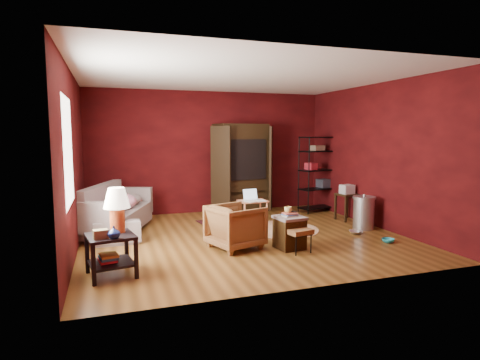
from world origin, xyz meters
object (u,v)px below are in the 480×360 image
at_px(armchair, 236,224).
at_px(wire_shelving, 318,171).
at_px(hamper, 290,232).
at_px(laptop_desk, 253,203).
at_px(tv_armoire, 241,166).
at_px(sofa, 116,212).
at_px(side_table, 114,223).

xyz_separation_m(armchair, wire_shelving, (2.77, 2.33, 0.58)).
distance_m(hamper, laptop_desk, 1.87).
bearing_deg(tv_armoire, laptop_desk, -107.81).
relative_size(hamper, tv_armoire, 0.29).
bearing_deg(armchair, wire_shelving, -68.01).
height_order(sofa, tv_armoire, tv_armoire).
height_order(sofa, hamper, sofa).
distance_m(laptop_desk, tv_armoire, 1.47).
xyz_separation_m(hamper, laptop_desk, (0.05, 1.87, 0.16)).
bearing_deg(side_table, armchair, 19.39).
distance_m(armchair, tv_armoire, 3.13).
bearing_deg(armchair, hamper, -128.59).
distance_m(tv_armoire, wire_shelving, 1.80).
bearing_deg(sofa, laptop_desk, -92.18).
relative_size(sofa, tv_armoire, 0.95).
bearing_deg(side_table, laptop_desk, 39.18).
xyz_separation_m(side_table, tv_armoire, (2.91, 3.52, 0.39)).
height_order(hamper, tv_armoire, tv_armoire).
relative_size(armchair, tv_armoire, 0.38).
bearing_deg(wire_shelving, sofa, 175.23).
distance_m(sofa, tv_armoire, 3.18).
bearing_deg(tv_armoire, hamper, -103.87).
xyz_separation_m(sofa, laptop_desk, (2.67, -0.09, 0.05)).
bearing_deg(hamper, wire_shelving, 53.36).
relative_size(hamper, wire_shelving, 0.34).
xyz_separation_m(laptop_desk, wire_shelving, (1.90, 0.77, 0.54)).
relative_size(sofa, wire_shelving, 1.10).
bearing_deg(laptop_desk, tv_armoire, 77.91).
distance_m(armchair, laptop_desk, 1.79).
bearing_deg(armchair, sofa, 29.39).
bearing_deg(sofa, hamper, -127.04).
xyz_separation_m(side_table, laptop_desk, (2.72, 2.22, -0.25)).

